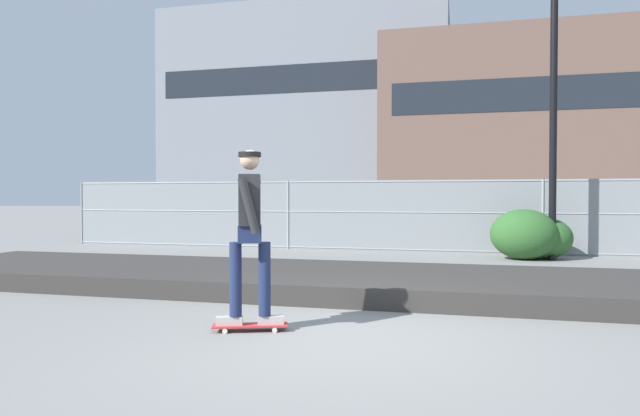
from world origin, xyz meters
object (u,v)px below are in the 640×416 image
(shrub_left, at_px, (524,234))
(skateboard, at_px, (250,326))
(street_lamp, at_px, (554,80))
(shrub_center, at_px, (544,238))
(skater, at_px, (250,225))
(parked_car_near, at_px, (351,214))

(shrub_left, bearing_deg, skateboard, -115.20)
(street_lamp, height_order, shrub_center, street_lamp)
(street_lamp, bearing_deg, shrub_center, 115.87)
(skateboard, distance_m, shrub_left, 8.50)
(skateboard, height_order, street_lamp, street_lamp)
(skater, xyz_separation_m, street_lamp, (4.21, 7.68, 2.89))
(skateboard, distance_m, skater, 1.08)
(skater, xyz_separation_m, shrub_center, (4.09, 7.94, -0.67))
(parked_car_near, distance_m, shrub_center, 7.03)
(parked_car_near, height_order, shrub_left, parked_car_near)
(street_lamp, relative_size, shrub_left, 4.34)
(parked_car_near, bearing_deg, skateboard, -84.09)
(parked_car_near, bearing_deg, skater, -84.09)
(shrub_left, bearing_deg, skater, -115.20)
(street_lamp, height_order, parked_car_near, street_lamp)
(skater, bearing_deg, skateboard, -7.13)
(parked_car_near, height_order, shrub_center, parked_car_near)
(skater, distance_m, shrub_center, 8.96)
(shrub_center, bearing_deg, parked_car_near, 140.04)
(skater, relative_size, shrub_center, 1.51)
(skater, relative_size, street_lamp, 0.29)
(skateboard, relative_size, street_lamp, 0.13)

